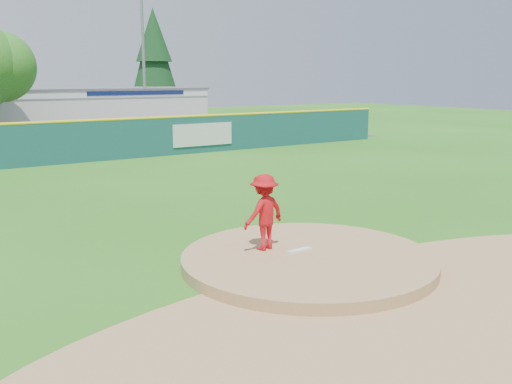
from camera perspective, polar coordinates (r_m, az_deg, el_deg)
ground at (r=12.54m, az=5.22°, el=-7.32°), size 120.00×120.00×0.00m
pitchers_mound at (r=12.54m, az=5.22°, el=-7.32°), size 5.50×5.50×0.50m
pitching_rubber at (r=12.68m, az=4.37°, el=-5.82°), size 0.60×0.15×0.04m
infield_dirt_arc at (r=10.57m, az=15.85°, el=-11.35°), size 15.40×15.40×0.01m
parking_lot at (r=37.13m, az=-22.47°, el=4.30°), size 44.00×16.00×0.02m
pitcher at (r=12.58m, az=0.81°, el=-2.02°), size 1.18×0.80×1.70m
van at (r=32.99m, az=-13.94°, el=5.18°), size 4.74×2.46×1.27m
pool_building_grp at (r=43.37m, az=-16.25°, el=7.80°), size 15.20×8.20×3.31m
fence_banners at (r=28.35m, az=-17.95°, el=4.71°), size 17.77×0.04×1.20m
outfield_fence at (r=28.32m, az=-18.72°, el=4.83°), size 40.00×0.14×2.07m
conifer_tree at (r=49.63m, az=-10.15°, el=12.94°), size 4.40×4.40×9.50m
light_pole_right at (r=41.61m, az=-11.19°, el=13.25°), size 1.75×0.25×10.00m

